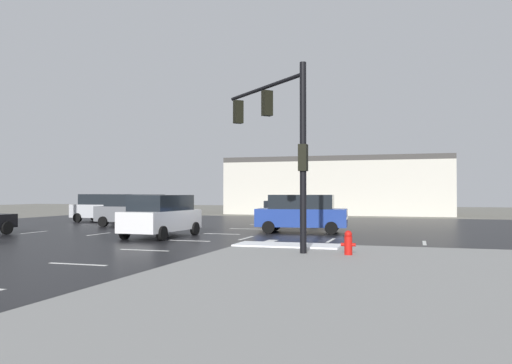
% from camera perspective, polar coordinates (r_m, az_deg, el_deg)
% --- Properties ---
extents(ground_plane, '(120.00, 120.00, 0.00)m').
position_cam_1_polar(ground_plane, '(25.47, -5.39, -6.03)').
color(ground_plane, slate).
extents(road_asphalt, '(44.00, 44.00, 0.02)m').
position_cam_1_polar(road_asphalt, '(25.47, -5.39, -6.01)').
color(road_asphalt, black).
rests_on(road_asphalt, ground_plane).
extents(snow_strip_curbside, '(4.00, 1.60, 0.06)m').
position_cam_1_polar(snow_strip_curbside, '(20.10, 3.49, -6.86)').
color(snow_strip_curbside, white).
rests_on(snow_strip_curbside, sidewalk_corner).
extents(lane_markings, '(36.15, 36.15, 0.01)m').
position_cam_1_polar(lane_markings, '(23.75, -3.98, -6.34)').
color(lane_markings, silver).
rests_on(lane_markings, road_asphalt).
extents(traffic_signal_mast, '(4.06, 3.99, 6.42)m').
position_cam_1_polar(traffic_signal_mast, '(18.97, 2.68, 5.62)').
color(traffic_signal_mast, black).
rests_on(traffic_signal_mast, sidewalk_corner).
extents(fire_hydrant, '(0.48, 0.26, 0.79)m').
position_cam_1_polar(fire_hydrant, '(17.43, 10.01, -6.51)').
color(fire_hydrant, red).
rests_on(fire_hydrant, sidewalk_corner).
extents(strip_building_background, '(21.85, 8.00, 5.65)m').
position_cam_1_polar(strip_building_background, '(53.55, 8.97, -0.43)').
color(strip_building_background, beige).
rests_on(strip_building_background, ground_plane).
extents(suv_silver, '(4.91, 2.36, 2.03)m').
position_cam_1_polar(suv_silver, '(39.67, -16.12, -2.67)').
color(suv_silver, '#B7BABF').
rests_on(suv_silver, road_asphalt).
extents(sedan_tan, '(4.58, 2.12, 1.58)m').
position_cam_1_polar(sedan_tan, '(36.03, 3.87, -3.24)').
color(sedan_tan, tan).
rests_on(sedan_tan, road_asphalt).
extents(suv_white, '(2.34, 4.91, 2.03)m').
position_cam_1_polar(suv_white, '(25.63, -10.24, -3.55)').
color(suv_white, white).
rests_on(suv_white, road_asphalt).
extents(suv_grey, '(4.95, 2.48, 2.03)m').
position_cam_1_polar(suv_grey, '(33.82, -13.09, -2.95)').
color(suv_grey, slate).
rests_on(suv_grey, road_asphalt).
extents(suv_blue, '(4.97, 2.54, 2.03)m').
position_cam_1_polar(suv_blue, '(28.19, 5.00, -3.34)').
color(suv_blue, navy).
rests_on(suv_blue, road_asphalt).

